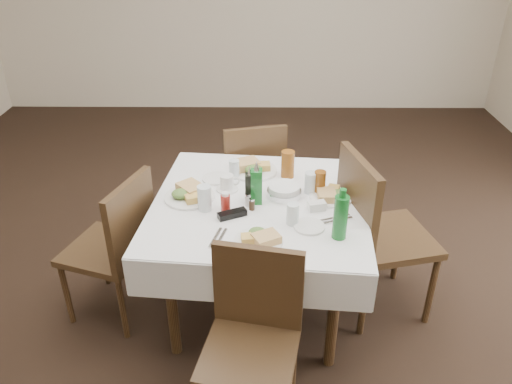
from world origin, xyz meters
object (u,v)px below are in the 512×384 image
Objects in this scene: chair_east at (373,227)px; ketchup_bottle at (225,202)px; chair_south at (253,328)px; water_s at (293,214)px; dining_table at (259,215)px; oil_cruet_dark at (250,187)px; water_n at (234,169)px; bread_basket at (284,191)px; oil_cruet_green at (257,185)px; chair_north at (252,173)px; chair_west at (119,241)px; water_e at (310,183)px; coffee_mug at (227,183)px; green_bottle at (341,217)px; water_w at (205,198)px.

chair_east reaches higher than ketchup_bottle.
water_s is at bearing 68.41° from chair_south.
chair_south reaches higher than water_s.
dining_table is 5.95× the size of oil_cruet_dark.
water_n reaches higher than bread_basket.
chair_east is at bearing 0.67° from oil_cruet_green.
water_n is (-0.13, 1.01, 0.31)m from chair_south.
chair_west reaches higher than chair_north.
dining_table is 0.35m from water_e.
coffee_mug is (-0.03, -0.15, -0.02)m from water_n.
chair_south is 3.26× the size of green_bottle.
dining_table is 0.20m from bread_basket.
water_n is at bearing 85.67° from ketchup_bottle.
water_n is 0.92× the size of water_e.
water_e is 0.33m from oil_cruet_green.
water_n is 0.33m from oil_cruet_green.
ketchup_bottle is 0.79× the size of coffee_mug.
dining_table is 0.25m from ketchup_bottle.
water_w reaches higher than water_e.
oil_cruet_green is 0.23m from coffee_mug.
water_s is 0.26m from green_bottle.
water_s reaches higher than bread_basket.
green_bottle is at bearing -41.25° from dining_table.
chair_north is 3.36× the size of green_bottle.
dining_table is 1.41× the size of chair_north.
water_w is 0.46m from bread_basket.
oil_cruet_green reaches higher than bread_basket.
oil_cruet_green is (0.01, 0.71, 0.36)m from chair_south.
green_bottle reaches higher than water_s.
water_w is 0.29m from oil_cruet_green.
chair_east reaches higher than chair_west.
dining_table is at bearing 1.87° from oil_cruet_dark.
bread_basket is (0.19, -0.74, 0.27)m from chair_north.
dining_table is at bearing 4.98° from chair_west.
chair_east is 0.87m from ketchup_bottle.
water_e is 0.46× the size of green_bottle.
oil_cruet_dark is at bearing -162.98° from water_e.
dining_table is 11.04× the size of water_s.
water_e is at bearing 9.00° from chair_west.
chair_east reaches higher than green_bottle.
green_bottle is (0.41, -0.34, 0.01)m from oil_cruet_green.
water_n is 0.99× the size of water_s.
chair_north is at bearing 93.77° from dining_table.
green_bottle is (0.45, -0.35, 0.03)m from oil_cruet_dark.
dining_table is at bearing 29.32° from ketchup_bottle.
water_e reaches higher than coffee_mug.
chair_west is 8.00× the size of water_n.
chair_east is at bearing 6.58° from ketchup_bottle.
chair_east is 8.95× the size of water_n.
chair_east is at bearing -0.30° from oil_cruet_dark.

